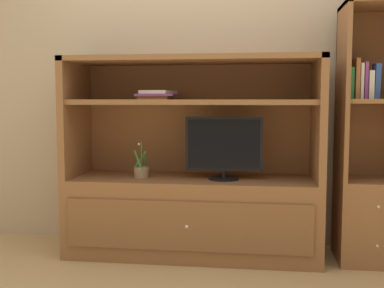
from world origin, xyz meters
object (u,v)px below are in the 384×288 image
at_px(media_console, 193,193).
at_px(potted_plant, 141,172).
at_px(tv_monitor, 224,147).
at_px(upright_book_row, 364,82).
at_px(magazine_stack, 158,95).
at_px(bookshelf_tall, 371,178).

relative_size(media_console, potted_plant, 6.86).
bearing_deg(tv_monitor, media_console, 166.63).
bearing_deg(upright_book_row, magazine_stack, -179.61).
bearing_deg(bookshelf_tall, media_console, -179.82).
height_order(potted_plant, bookshelf_tall, bookshelf_tall).
height_order(tv_monitor, bookshelf_tall, bookshelf_tall).
xyz_separation_m(potted_plant, bookshelf_tall, (1.61, 0.07, -0.02)).
bearing_deg(media_console, tv_monitor, -13.37).
bearing_deg(magazine_stack, upright_book_row, 0.39).
bearing_deg(magazine_stack, bookshelf_tall, 0.79).
relative_size(bookshelf_tall, upright_book_row, 6.51).
xyz_separation_m(tv_monitor, bookshelf_tall, (1.02, 0.06, -0.21)).
xyz_separation_m(magazine_stack, bookshelf_tall, (1.50, 0.02, -0.58)).
xyz_separation_m(potted_plant, magazine_stack, (0.11, 0.05, 0.55)).
relative_size(media_console, magazine_stack, 5.43).
height_order(media_console, potted_plant, media_console).
bearing_deg(bookshelf_tall, magazine_stack, -179.21).
bearing_deg(tv_monitor, bookshelf_tall, 3.24).
relative_size(media_console, upright_book_row, 6.63).
relative_size(magazine_stack, upright_book_row, 1.22).
xyz_separation_m(media_console, magazine_stack, (-0.26, -0.02, 0.71)).
bearing_deg(media_console, magazine_stack, -176.24).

